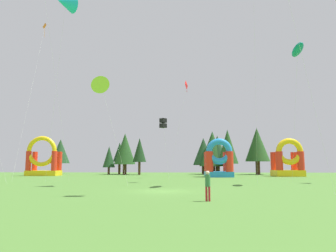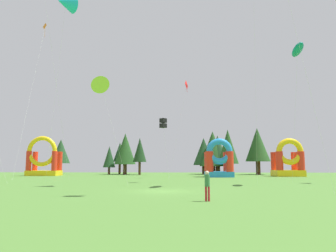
# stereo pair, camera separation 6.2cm
# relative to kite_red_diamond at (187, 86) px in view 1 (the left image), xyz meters

# --- Properties ---
(ground_plane) EXTENTS (120.00, 120.00, 0.00)m
(ground_plane) POSITION_rel_kite_red_diamond_xyz_m (-2.54, -25.62, -15.13)
(ground_plane) COLOR #47752D
(kite_red_diamond) EXTENTS (3.35, 2.06, 15.80)m
(kite_red_diamond) POSITION_rel_kite_red_diamond_xyz_m (0.00, 0.00, 0.00)
(kite_red_diamond) COLOR red
(kite_red_diamond) RESTS_ON ground_plane
(kite_black_box) EXTENTS (1.22, 1.29, 7.80)m
(kite_black_box) POSITION_rel_kite_red_diamond_xyz_m (-3.24, -12.88, -7.92)
(kite_black_box) COLOR black
(kite_black_box) RESTS_ON ground_plane
(kite_lime_delta) EXTENTS (3.91, 2.06, 11.26)m
(kite_lime_delta) POSITION_rel_kite_red_diamond_xyz_m (-9.32, -19.23, -4.95)
(kite_lime_delta) COLOR #8CD826
(kite_lime_delta) RESTS_ON ground_plane
(kite_orange_diamond) EXTENTS (2.29, 12.02, 26.83)m
(kite_orange_diamond) POSITION_rel_kite_red_diamond_xyz_m (-24.98, 0.90, 10.72)
(kite_orange_diamond) COLOR orange
(kite_orange_diamond) RESTS_ON ground_plane
(kite_cyan_delta) EXTENTS (4.30, 4.03, 24.11)m
(kite_cyan_delta) POSITION_rel_kite_red_diamond_xyz_m (-15.72, -13.76, 7.65)
(kite_cyan_delta) COLOR #19B7CC
(kite_cyan_delta) RESTS_ON ground_plane
(kite_teal_parafoil) EXTENTS (1.57, 7.40, 15.52)m
(kite_teal_parafoil) POSITION_rel_kite_red_diamond_xyz_m (12.01, -16.88, -0.28)
(kite_teal_parafoil) COLOR #0C7F7A
(kite_teal_parafoil) RESTS_ON ground_plane
(person_left_edge) EXTENTS (0.37, 0.37, 1.79)m
(person_left_edge) POSITION_rel_kite_red_diamond_xyz_m (0.58, -32.43, -14.07)
(person_left_edge) COLOR #B21E26
(person_left_edge) RESTS_ON ground_plane
(inflatable_orange_dome) EXTENTS (4.70, 4.72, 6.57)m
(inflatable_orange_dome) POSITION_rel_kite_red_diamond_xyz_m (5.40, 4.00, -12.63)
(inflatable_orange_dome) COLOR #268CD8
(inflatable_orange_dome) RESTS_ON ground_plane
(inflatable_red_slide) EXTENTS (5.97, 3.61, 7.54)m
(inflatable_red_slide) POSITION_rel_kite_red_diamond_xyz_m (-27.62, 8.65, -12.30)
(inflatable_red_slide) COLOR yellow
(inflatable_red_slide) RESTS_ON ground_plane
(inflatable_blue_arch) EXTENTS (5.04, 4.50, 6.84)m
(inflatable_blue_arch) POSITION_rel_kite_red_diamond_xyz_m (18.32, 7.37, -12.60)
(inflatable_blue_arch) COLOR yellow
(inflatable_blue_arch) RESTS_ON ground_plane
(tree_row_0) EXTENTS (4.37, 4.37, 7.87)m
(tree_row_0) POSITION_rel_kite_red_diamond_xyz_m (-28.77, 20.15, -10.05)
(tree_row_0) COLOR #4C331E
(tree_row_0) RESTS_ON ground_plane
(tree_row_1) EXTENTS (2.66, 2.66, 6.12)m
(tree_row_1) POSITION_rel_kite_red_diamond_xyz_m (-16.89, 17.59, -11.35)
(tree_row_1) COLOR #4C331E
(tree_row_1) RESTS_ON ground_plane
(tree_row_2) EXTENTS (2.97, 2.97, 7.09)m
(tree_row_2) POSITION_rel_kite_red_diamond_xyz_m (-15.04, 20.04, -10.27)
(tree_row_2) COLOR #4C331E
(tree_row_2) RESTS_ON ground_plane
(tree_row_3) EXTENTS (4.58, 4.58, 8.86)m
(tree_row_3) POSITION_rel_kite_red_diamond_xyz_m (-13.25, 16.78, -9.66)
(tree_row_3) COLOR #4C331E
(tree_row_3) RESTS_ON ground_plane
(tree_row_4) EXTENTS (2.81, 2.81, 7.67)m
(tree_row_4) POSITION_rel_kite_red_diamond_xyz_m (-9.80, 14.64, -10.03)
(tree_row_4) COLOR #4C331E
(tree_row_4) RESTS_ON ground_plane
(tree_row_5) EXTENTS (4.73, 4.73, 8.02)m
(tree_row_5) POSITION_rel_kite_red_diamond_xyz_m (3.88, 19.79, -10.16)
(tree_row_5) COLOR #4C331E
(tree_row_5) RESTS_ON ground_plane
(tree_row_6) EXTENTS (2.74, 2.74, 5.81)m
(tree_row_6) POSITION_rel_kite_red_diamond_xyz_m (5.61, 17.44, -11.38)
(tree_row_6) COLOR #4C331E
(tree_row_6) RESTS_ON ground_plane
(tree_row_7) EXTENTS (5.84, 5.84, 9.40)m
(tree_row_7) POSITION_rel_kite_red_diamond_xyz_m (5.77, 18.62, -9.58)
(tree_row_7) COLOR #4C331E
(tree_row_7) RESTS_ON ground_plane
(tree_row_8) EXTENTS (5.17, 5.17, 8.44)m
(tree_row_8) POSITION_rel_kite_red_diamond_xyz_m (6.84, 18.58, -9.96)
(tree_row_8) COLOR #4C331E
(tree_row_8) RESTS_ON ground_plane
(tree_row_9) EXTENTS (4.29, 4.29, 9.44)m
(tree_row_9) POSITION_rel_kite_red_diamond_xyz_m (8.64, 15.43, -9.31)
(tree_row_9) COLOR #4C331E
(tree_row_9) RESTS_ON ground_plane
(tree_row_10) EXTENTS (5.19, 5.19, 10.00)m
(tree_row_10) POSITION_rel_kite_red_diamond_xyz_m (15.26, 17.58, -8.80)
(tree_row_10) COLOR #4C331E
(tree_row_10) RESTS_ON ground_plane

